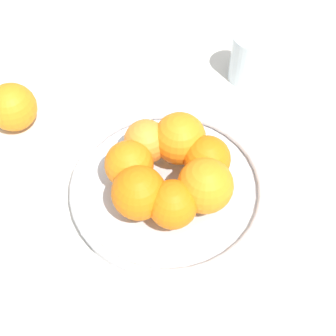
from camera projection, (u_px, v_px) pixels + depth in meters
The scene contains 5 objects.
ground_plane at pixel (168, 193), 0.75m from camera, with size 4.00×4.00×0.00m, color beige.
fruit_bowl at pixel (168, 188), 0.74m from camera, with size 0.31×0.31×0.03m.
orange_pile at pixel (170, 169), 0.69m from camera, with size 0.19×0.19×0.08m.
stray_orange at pixel (12, 107), 0.80m from camera, with size 0.08×0.08×0.08m, color orange.
drinking_glass at pixel (249, 58), 0.87m from camera, with size 0.07×0.07×0.10m, color silver.
Camera 1 is at (0.16, 0.37, 0.63)m, focal length 50.00 mm.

